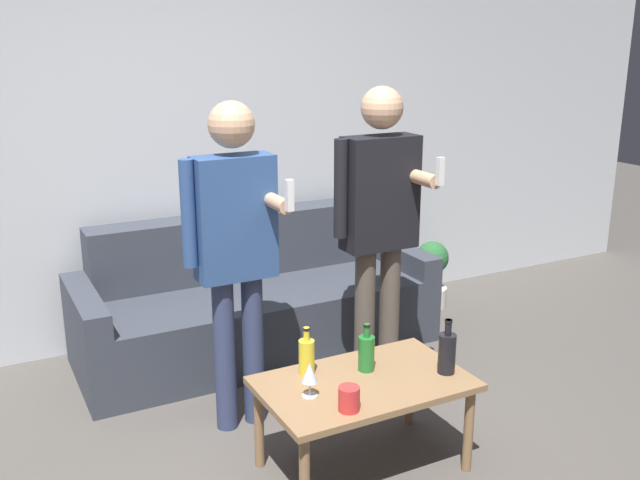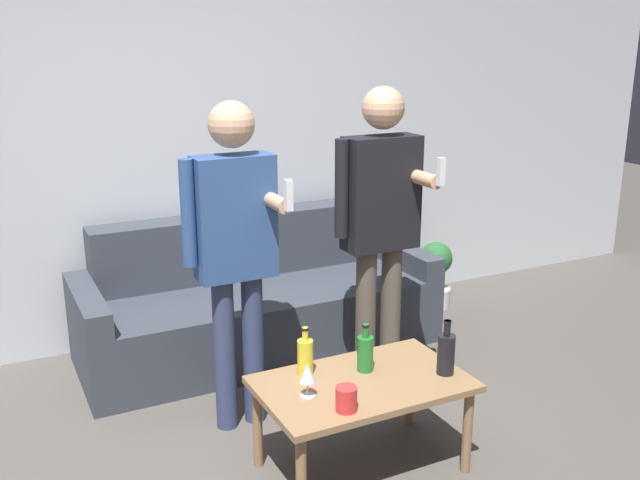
{
  "view_description": "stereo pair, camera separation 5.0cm",
  "coord_description": "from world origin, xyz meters",
  "px_view_note": "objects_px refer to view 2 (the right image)",
  "views": [
    {
      "loc": [
        -1.18,
        -2.16,
        1.9
      ],
      "look_at": [
        0.34,
        0.75,
        0.95
      ],
      "focal_mm": 40.0,
      "sensor_mm": 36.0,
      "label": 1
    },
    {
      "loc": [
        -1.13,
        -2.18,
        1.9
      ],
      "look_at": [
        0.34,
        0.75,
        0.95
      ],
      "focal_mm": 40.0,
      "sensor_mm": 36.0,
      "label": 2
    }
  ],
  "objects_px": {
    "bottle_orange": "(365,352)",
    "person_standing_right": "(380,215)",
    "person_standing_left": "(235,240)",
    "coffee_table": "(362,392)",
    "couch": "(257,303)"
  },
  "relations": [
    {
      "from": "coffee_table",
      "to": "person_standing_left",
      "type": "xyz_separation_m",
      "value": [
        -0.35,
        0.62,
        0.58
      ]
    },
    {
      "from": "person_standing_left",
      "to": "person_standing_right",
      "type": "height_order",
      "value": "person_standing_right"
    },
    {
      "from": "bottle_orange",
      "to": "person_standing_right",
      "type": "relative_size",
      "value": 0.14
    },
    {
      "from": "coffee_table",
      "to": "couch",
      "type": "bearing_deg",
      "value": 87.09
    },
    {
      "from": "couch",
      "to": "person_standing_left",
      "type": "height_order",
      "value": "person_standing_left"
    },
    {
      "from": "coffee_table",
      "to": "person_standing_right",
      "type": "distance_m",
      "value": 1.03
    },
    {
      "from": "bottle_orange",
      "to": "person_standing_right",
      "type": "xyz_separation_m",
      "value": [
        0.43,
        0.59,
        0.45
      ]
    },
    {
      "from": "bottle_orange",
      "to": "person_standing_left",
      "type": "xyz_separation_m",
      "value": [
        -0.41,
        0.53,
        0.44
      ]
    },
    {
      "from": "couch",
      "to": "person_standing_right",
      "type": "distance_m",
      "value": 1.11
    },
    {
      "from": "person_standing_right",
      "to": "bottle_orange",
      "type": "bearing_deg",
      "value": -125.67
    },
    {
      "from": "person_standing_left",
      "to": "coffee_table",
      "type": "bearing_deg",
      "value": -60.56
    },
    {
      "from": "couch",
      "to": "bottle_orange",
      "type": "xyz_separation_m",
      "value": [
        -0.01,
        -1.35,
        0.23
      ]
    },
    {
      "from": "bottle_orange",
      "to": "coffee_table",
      "type": "bearing_deg",
      "value": -125.55
    },
    {
      "from": "couch",
      "to": "person_standing_right",
      "type": "bearing_deg",
      "value": -61.52
    },
    {
      "from": "couch",
      "to": "coffee_table",
      "type": "distance_m",
      "value": 1.44
    }
  ]
}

